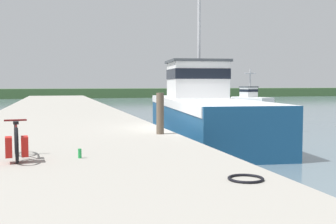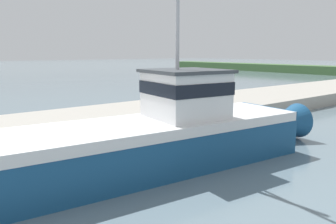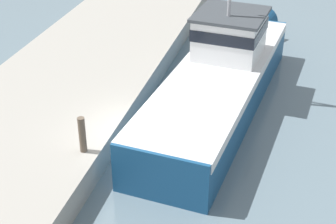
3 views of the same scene
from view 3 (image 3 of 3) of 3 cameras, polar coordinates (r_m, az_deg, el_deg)
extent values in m
plane|color=slate|center=(17.54, -3.20, -4.84)|extent=(320.00, 320.00, 0.00)
cube|color=#A39E93|center=(18.76, -14.97, -1.71)|extent=(6.38, 80.00, 0.92)
cube|color=navy|center=(19.80, 5.43, 2.42)|extent=(4.28, 12.16, 1.73)
cone|color=navy|center=(26.06, 9.85, 9.15)|extent=(1.86, 2.31, 1.64)
cube|color=white|center=(19.49, 5.52, 4.21)|extent=(4.32, 11.93, 0.35)
cube|color=white|center=(20.41, 6.85, 8.40)|extent=(2.68, 2.70, 1.62)
cube|color=black|center=(20.31, 6.90, 9.15)|extent=(2.73, 2.76, 0.45)
cube|color=#3D4247|center=(20.10, 7.00, 10.71)|extent=(2.89, 2.92, 0.12)
cylinder|color=brown|center=(16.01, -9.48, -2.50)|extent=(0.22, 0.22, 1.20)
camera|label=1|loc=(11.81, -54.47, -26.87)|focal=45.00mm
camera|label=2|loc=(14.02, 39.95, -2.77)|focal=35.00mm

